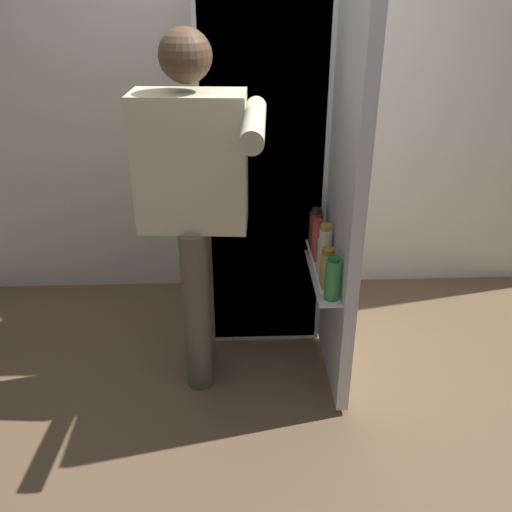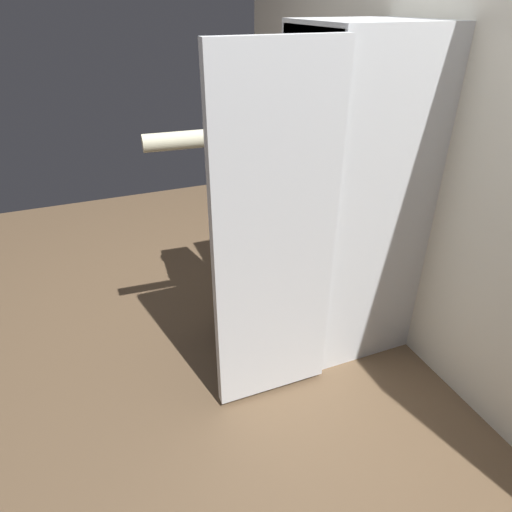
{
  "view_description": "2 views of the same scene",
  "coord_description": "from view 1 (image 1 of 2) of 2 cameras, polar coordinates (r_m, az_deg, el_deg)",
  "views": [
    {
      "loc": [
        -0.13,
        -2.18,
        1.76
      ],
      "look_at": [
        -0.05,
        -0.08,
        0.67
      ],
      "focal_mm": 39.05,
      "sensor_mm": 36.0,
      "label": 1
    },
    {
      "loc": [
        1.9,
        -0.77,
        1.83
      ],
      "look_at": [
        0.03,
        -0.01,
        0.67
      ],
      "focal_mm": 31.43,
      "sensor_mm": 36.0,
      "label": 2
    }
  ],
  "objects": [
    {
      "name": "kitchen_wall",
      "position": [
        3.14,
        0.18,
        17.87
      ],
      "size": [
        4.4,
        0.1,
        2.48
      ],
      "primitive_type": "cube",
      "color": "silver",
      "rests_on": "ground_plane"
    },
    {
      "name": "refrigerator",
      "position": [
        2.83,
        1.03,
        9.13
      ],
      "size": [
        0.64,
        1.2,
        1.75
      ],
      "color": "silver",
      "rests_on": "ground_plane"
    },
    {
      "name": "ground_plane",
      "position": [
        2.8,
        0.92,
        -11.54
      ],
      "size": [
        5.52,
        5.52,
        0.0
      ],
      "primitive_type": "plane",
      "color": "brown"
    },
    {
      "name": "person",
      "position": [
        2.33,
        -6.28,
        6.68
      ],
      "size": [
        0.53,
        0.77,
        1.58
      ],
      "color": "#665B4C",
      "rests_on": "ground_plane"
    }
  ]
}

